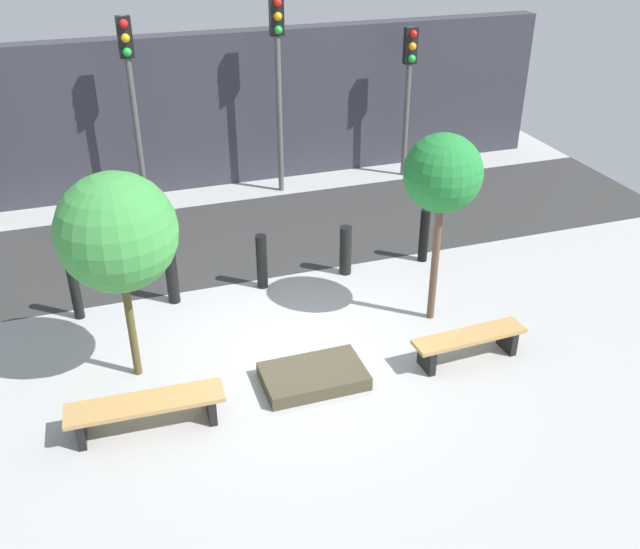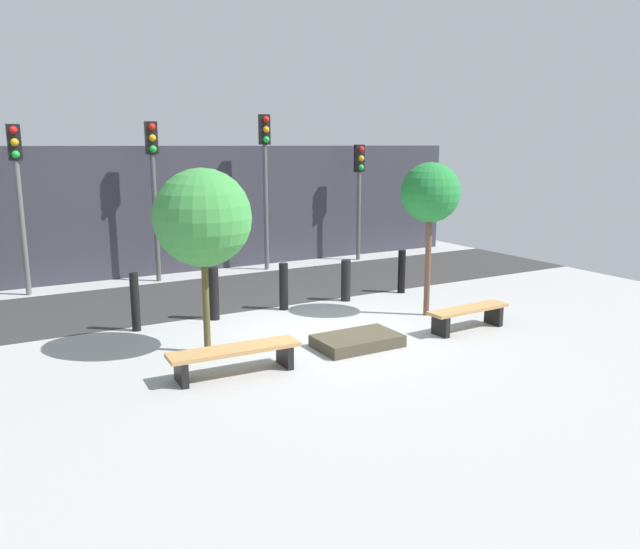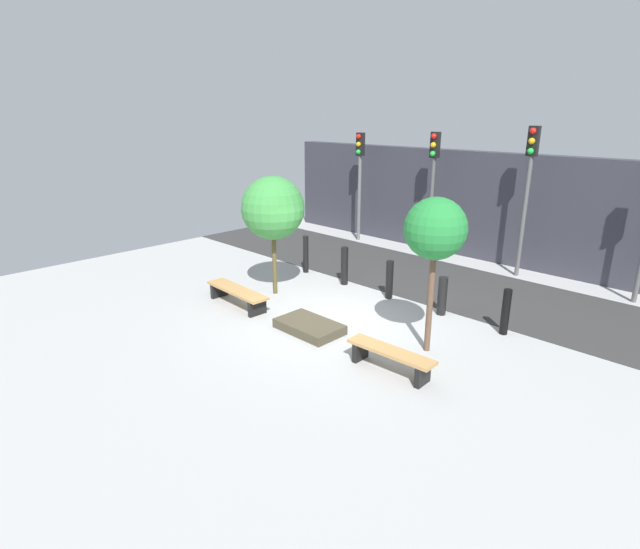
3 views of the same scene
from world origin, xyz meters
The scene contains 16 objects.
ground_plane centered at (0.00, 0.00, 0.00)m, with size 18.00×18.00×0.00m, color #A4A4A4.
road_strip centered at (0.00, 4.11, 0.01)m, with size 18.00×3.52×0.01m, color #313131.
building_facade centered at (0.00, 7.15, 1.67)m, with size 16.20×0.50×3.34m, color #33333D.
bench_left centered at (-2.31, -0.91, 0.31)m, with size 2.01×0.55×0.42m.
bench_right centered at (2.31, -0.91, 0.31)m, with size 1.73×0.46×0.43m.
planter_bed centered at (0.00, -0.71, 0.10)m, with size 1.43×0.87×0.20m, color #463F2E.
tree_behind_left_bench centered at (-2.31, 0.30, 2.23)m, with size 1.57×1.57×3.03m.
tree_behind_right_bench centered at (2.31, 0.30, 2.44)m, with size 1.17×1.17×3.05m.
bollard_far_left centered at (-3.04, 2.10, 0.55)m, with size 0.16×0.16×1.09m, color black.
bollard_left centered at (-1.52, 2.10, 0.52)m, with size 0.20×0.20×1.04m, color black.
bollard_center centered at (0.00, 2.10, 0.49)m, with size 0.19×0.19×0.98m, color black.
bollard_right centered at (1.52, 2.10, 0.45)m, with size 0.21×0.21×0.91m, color black.
bollard_far_right centered at (3.04, 2.10, 0.50)m, with size 0.17×0.17×1.00m, color black.
traffic_light_west centered at (-4.50, 6.15, 2.63)m, with size 0.28×0.27×3.81m.
traffic_light_mid_west centered at (-1.50, 6.15, 2.69)m, with size 0.28×0.27×3.92m.
traffic_light_mid_east centered at (1.50, 6.15, 2.84)m, with size 0.28×0.27×4.15m.
Camera 3 is at (7.10, -7.55, 4.51)m, focal length 28.00 mm.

